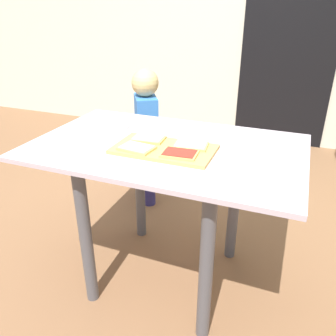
# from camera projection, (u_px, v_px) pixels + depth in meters

# --- Properties ---
(ground_plane) EXTENTS (16.00, 16.00, 0.00)m
(ground_plane) POSITION_uv_depth(u_px,v_px,m) (167.00, 274.00, 1.90)
(ground_plane) COLOR brown
(house_door) EXTENTS (0.90, 0.02, 2.00)m
(house_door) POSITION_uv_depth(u_px,v_px,m) (289.00, 45.00, 3.29)
(house_door) COLOR black
(house_door) RESTS_ON ground
(dining_table) EXTENTS (1.23, 0.77, 0.77)m
(dining_table) POSITION_uv_depth(u_px,v_px,m) (166.00, 173.00, 1.63)
(dining_table) COLOR #B6A7B3
(dining_table) RESTS_ON ground
(cutting_board) EXTENTS (0.44, 0.25, 0.02)m
(cutting_board) POSITION_uv_depth(u_px,v_px,m) (164.00, 149.00, 1.50)
(cutting_board) COLOR tan
(cutting_board) RESTS_ON dining_table
(pizza_slice_near_right) EXTENTS (0.15, 0.11, 0.01)m
(pizza_slice_near_right) POSITION_uv_depth(u_px,v_px,m) (180.00, 154.00, 1.42)
(pizza_slice_near_right) COLOR tan
(pizza_slice_near_right) RESTS_ON cutting_board
(pizza_slice_far_left) EXTENTS (0.15, 0.11, 0.01)m
(pizza_slice_far_left) POSITION_uv_depth(u_px,v_px,m) (148.00, 139.00, 1.57)
(pizza_slice_far_left) COLOR tan
(pizza_slice_far_left) RESTS_ON cutting_board
(pizza_slice_far_right) EXTENTS (0.16, 0.12, 0.01)m
(pizza_slice_far_right) POSITION_uv_depth(u_px,v_px,m) (191.00, 145.00, 1.50)
(pizza_slice_far_right) COLOR tan
(pizza_slice_far_right) RESTS_ON cutting_board
(pizza_slice_near_left) EXTENTS (0.16, 0.12, 0.01)m
(pizza_slice_near_left) POSITION_uv_depth(u_px,v_px,m) (137.00, 148.00, 1.47)
(pizza_slice_near_left) COLOR tan
(pizza_slice_near_left) RESTS_ON cutting_board
(plate_white_left) EXTENTS (0.23, 0.23, 0.01)m
(plate_white_left) POSITION_uv_depth(u_px,v_px,m) (108.00, 126.00, 1.79)
(plate_white_left) COLOR white
(plate_white_left) RESTS_ON dining_table
(plate_white_right) EXTENTS (0.23, 0.23, 0.01)m
(plate_white_right) POSITION_uv_depth(u_px,v_px,m) (248.00, 152.00, 1.48)
(plate_white_right) COLOR silver
(plate_white_right) RESTS_ON dining_table
(child_left) EXTENTS (0.24, 0.28, 0.98)m
(child_left) POSITION_uv_depth(u_px,v_px,m) (146.00, 129.00, 2.39)
(child_left) COLOR navy
(child_left) RESTS_ON ground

